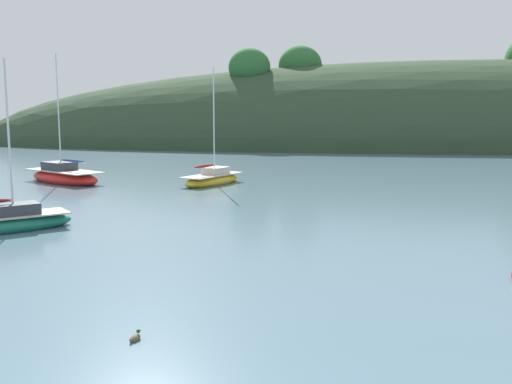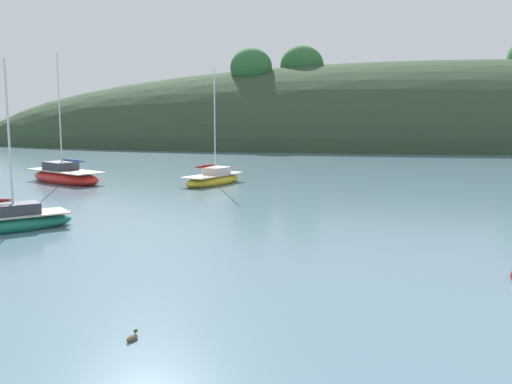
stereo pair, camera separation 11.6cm
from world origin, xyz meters
The scene contains 5 objects.
far_shoreline_hill centered at (25.04, 79.61, 0.12)m, with size 150.00×36.00×28.74m.
sailboat_orange_cutter centered at (-14.98, 31.90, 0.43)m, with size 7.36×6.03×9.29m.
sailboat_red_portside centered at (-10.12, 15.81, 0.35)m, with size 5.26×4.88×7.36m.
sailboat_cream_ketch centered at (-4.27, 31.97, 0.36)m, with size 4.14×5.84×8.20m.
duck_trailing centered at (-1.14, 5.03, 0.05)m, with size 0.25×0.42×0.24m.
Camera 2 is at (2.82, -6.47, 4.97)m, focal length 39.68 mm.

